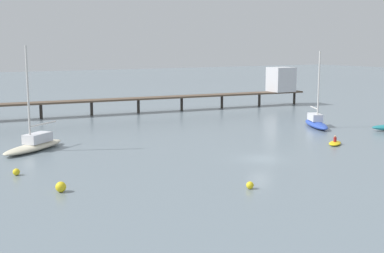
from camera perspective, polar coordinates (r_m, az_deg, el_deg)
ground_plane at (r=54.59m, az=7.58°, el=-3.60°), size 400.00×400.00×0.00m
pier at (r=96.65m, az=2.30°, el=4.32°), size 77.57×10.58×7.56m
sailboat_cream at (r=61.07m, az=-17.18°, el=-1.83°), size 8.97×7.59×11.89m
sailboat_blue at (r=76.92m, az=13.68°, el=0.50°), size 5.52×8.43×11.12m
dinghy_yellow at (r=64.18m, az=15.66°, el=-1.78°), size 3.25×2.91×1.14m
mooring_buoy_inner at (r=50.01m, az=-19.02°, el=-4.82°), size 0.65×0.65×0.65m
mooring_buoy_near at (r=43.21m, az=6.49°, el=-6.53°), size 0.64×0.64×0.64m
mooring_buoy_far at (r=43.36m, az=-14.44°, el=-6.55°), size 0.88×0.88×0.88m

